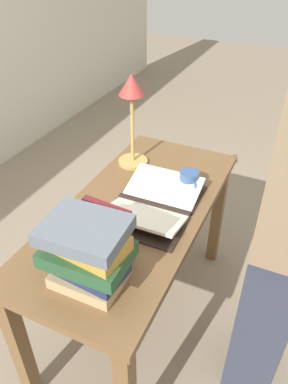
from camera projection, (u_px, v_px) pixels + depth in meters
The scene contains 8 objects.
ground_plane at pixel (138, 312), 2.08m from camera, with size 12.00×12.00×0.00m, color gray.
reading_desk at pixel (136, 229), 1.72m from camera, with size 1.28×0.59×0.73m.
open_book at pixel (154, 203), 1.65m from camera, with size 0.48×0.36×0.07m.
book_stack_tall at pixel (87, 253), 1.24m from camera, with size 0.23×0.29×0.26m.
book_standing_upright at pixel (108, 230), 1.36m from camera, with size 0.04×0.19×0.23m.
reading_lamp at pixel (132, 103), 1.77m from camera, with size 0.15×0.15×0.47m.
coffee_mug at pixel (189, 180), 1.75m from camera, with size 0.10×0.10×0.09m.
person_reader at pixel (288, 233), 1.33m from camera, with size 0.36×0.22×1.73m.
Camera 1 is at (-1.16, -0.59, 1.75)m, focal length 35.00 mm.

